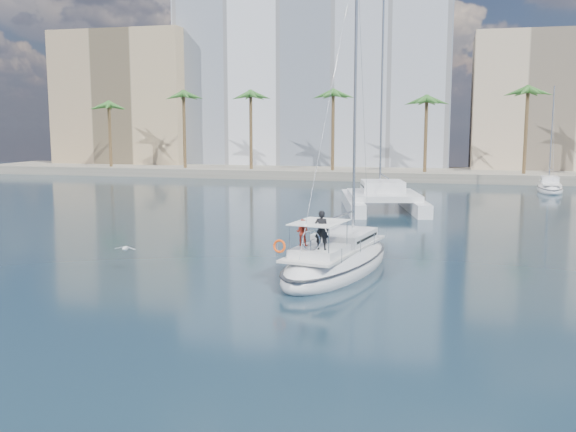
# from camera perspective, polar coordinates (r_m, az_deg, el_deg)

# --- Properties ---
(ground) EXTENTS (160.00, 160.00, 0.00)m
(ground) POSITION_cam_1_polar(r_m,az_deg,el_deg) (31.09, -3.22, -5.55)
(ground) COLOR black
(ground) RESTS_ON ground
(quay) EXTENTS (120.00, 14.00, 1.20)m
(quay) POSITION_cam_1_polar(r_m,az_deg,el_deg) (90.54, 8.35, 3.76)
(quay) COLOR gray
(quay) RESTS_ON ground
(building_modern) EXTENTS (42.00, 16.00, 28.00)m
(building_modern) POSITION_cam_1_polar(r_m,az_deg,el_deg) (104.20, 2.48, 11.78)
(building_modern) COLOR white
(building_modern) RESTS_ON ground
(building_tan_left) EXTENTS (22.00, 14.00, 22.00)m
(building_tan_left) POSITION_cam_1_polar(r_m,az_deg,el_deg) (110.41, -13.64, 9.79)
(building_tan_left) COLOR tan
(building_tan_left) RESTS_ON ground
(building_beige) EXTENTS (20.00, 14.00, 20.00)m
(building_beige) POSITION_cam_1_polar(r_m,az_deg,el_deg) (99.72, 21.85, 9.07)
(building_beige) COLOR beige
(building_beige) RESTS_ON ground
(palm_left) EXTENTS (3.60, 3.60, 12.30)m
(palm_left) POSITION_cam_1_polar(r_m,az_deg,el_deg) (96.06, -12.71, 9.68)
(palm_left) COLOR brown
(palm_left) RESTS_ON ground
(palm_centre) EXTENTS (3.60, 3.60, 12.30)m
(palm_centre) POSITION_cam_1_polar(r_m,az_deg,el_deg) (86.36, 8.21, 9.99)
(palm_centre) COLOR brown
(palm_centre) RESTS_ON ground
(main_sloop) EXTENTS (5.69, 11.81, 16.82)m
(main_sloop) POSITION_cam_1_polar(r_m,az_deg,el_deg) (32.55, 4.39, -3.99)
(main_sloop) COLOR silver
(main_sloop) RESTS_ON ground
(catamaran) EXTENTS (9.04, 13.85, 18.51)m
(catamaran) POSITION_cam_1_polar(r_m,az_deg,el_deg) (56.50, 8.41, 1.76)
(catamaran) COLOR silver
(catamaran) RESTS_ON ground
(seagull) EXTENTS (1.16, 0.50, 0.21)m
(seagull) POSITION_cam_1_polar(r_m,az_deg,el_deg) (33.52, -14.25, -2.81)
(seagull) COLOR silver
(seagull) RESTS_ON ground
(moored_yacht_a) EXTENTS (3.37, 9.52, 11.90)m
(moored_yacht_a) POSITION_cam_1_polar(r_m,az_deg,el_deg) (76.97, 22.24, 2.04)
(moored_yacht_a) COLOR silver
(moored_yacht_a) RESTS_ON ground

